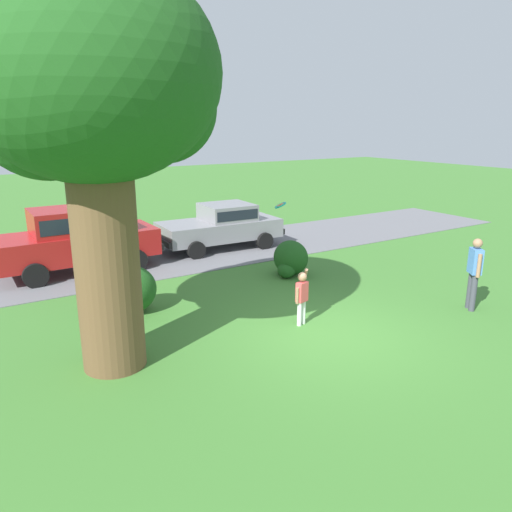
{
  "coord_description": "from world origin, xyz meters",
  "views": [
    {
      "loc": [
        -6.27,
        -7.2,
        4.33
      ],
      "look_at": [
        -0.07,
        2.76,
        1.1
      ],
      "focal_mm": 34.15,
      "sensor_mm": 36.0,
      "label": 1
    }
  ],
  "objects_px": {
    "frisbee": "(280,205)",
    "child_thrower": "(302,294)",
    "oak_tree_large": "(90,93)",
    "parked_sedan": "(222,224)",
    "parked_suv": "(78,236)",
    "adult_onlooker": "(474,270)"
  },
  "relations": [
    {
      "from": "oak_tree_large",
      "to": "child_thrower",
      "type": "height_order",
      "value": "oak_tree_large"
    },
    {
      "from": "child_thrower",
      "to": "frisbee",
      "type": "relative_size",
      "value": 4.44
    },
    {
      "from": "parked_suv",
      "to": "frisbee",
      "type": "bearing_deg",
      "value": -60.76
    },
    {
      "from": "parked_sedan",
      "to": "parked_suv",
      "type": "height_order",
      "value": "parked_suv"
    },
    {
      "from": "oak_tree_large",
      "to": "adult_onlooker",
      "type": "xyz_separation_m",
      "value": [
        8.04,
        -1.91,
        -3.8
      ]
    },
    {
      "from": "frisbee",
      "to": "adult_onlooker",
      "type": "xyz_separation_m",
      "value": [
        3.94,
        -2.35,
        -1.55
      ]
    },
    {
      "from": "parked_suv",
      "to": "child_thrower",
      "type": "height_order",
      "value": "parked_suv"
    },
    {
      "from": "oak_tree_large",
      "to": "frisbee",
      "type": "xyz_separation_m",
      "value": [
        4.1,
        0.44,
        -2.25
      ]
    },
    {
      "from": "oak_tree_large",
      "to": "parked_sedan",
      "type": "distance_m",
      "value": 9.55
    },
    {
      "from": "oak_tree_large",
      "to": "child_thrower",
      "type": "distance_m",
      "value": 5.76
    },
    {
      "from": "frisbee",
      "to": "child_thrower",
      "type": "bearing_deg",
      "value": -93.32
    },
    {
      "from": "frisbee",
      "to": "oak_tree_large",
      "type": "bearing_deg",
      "value": -173.92
    },
    {
      "from": "parked_sedan",
      "to": "frisbee",
      "type": "bearing_deg",
      "value": -105.66
    },
    {
      "from": "parked_sedan",
      "to": "frisbee",
      "type": "relative_size",
      "value": 15.4
    },
    {
      "from": "parked_suv",
      "to": "adult_onlooker",
      "type": "xyz_separation_m",
      "value": [
        7.2,
        -8.17,
        -0.09
      ]
    },
    {
      "from": "parked_suv",
      "to": "adult_onlooker",
      "type": "relative_size",
      "value": 2.72
    },
    {
      "from": "parked_suv",
      "to": "frisbee",
      "type": "relative_size",
      "value": 16.32
    },
    {
      "from": "child_thrower",
      "to": "frisbee",
      "type": "height_order",
      "value": "frisbee"
    },
    {
      "from": "oak_tree_large",
      "to": "frisbee",
      "type": "bearing_deg",
      "value": 6.08
    },
    {
      "from": "oak_tree_large",
      "to": "parked_sedan",
      "type": "bearing_deg",
      "value": 48.25
    },
    {
      "from": "parked_sedan",
      "to": "child_thrower",
      "type": "xyz_separation_m",
      "value": [
        -1.75,
        -7.0,
        -0.13
      ]
    },
    {
      "from": "parked_sedan",
      "to": "parked_suv",
      "type": "distance_m",
      "value": 4.97
    }
  ]
}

